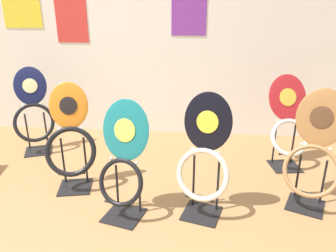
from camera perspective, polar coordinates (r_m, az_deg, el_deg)
name	(u,v)px	position (r m, az deg, el deg)	size (l,w,h in m)	color
wall_back	(110,26)	(4.05, -10.08, 16.85)	(8.00, 0.07, 2.60)	silver
toilet_seat_display_teal_sax	(123,164)	(2.46, -7.83, -6.65)	(0.43, 0.37, 0.91)	black
toilet_seat_display_orange_sun	(71,142)	(2.92, -16.62, -2.61)	(0.47, 0.36, 0.94)	black
toilet_seat_display_crimson_swirl	(288,127)	(3.41, 20.23, -0.11)	(0.43, 0.43, 0.90)	black
toilet_seat_display_jazz_black	(204,163)	(2.46, 6.29, -6.38)	(0.44, 0.34, 0.97)	black
toilet_seat_display_navy_moon	(33,114)	(3.81, -22.40, 1.91)	(0.47, 0.42, 0.92)	black
toilet_seat_display_woodgrain	(314,154)	(2.81, 24.15, -4.43)	(0.52, 0.51, 0.94)	black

